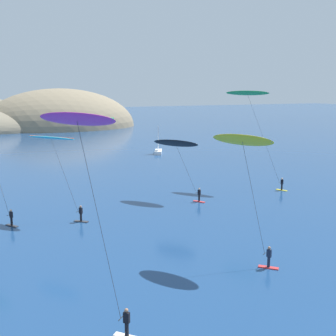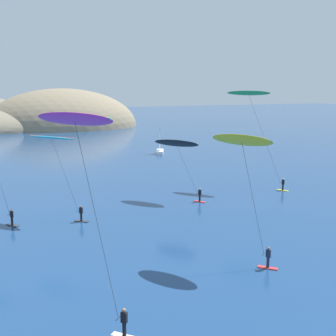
# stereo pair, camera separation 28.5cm
# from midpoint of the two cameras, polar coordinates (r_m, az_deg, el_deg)

# --- Properties ---
(sailboat_near) EXTENTS (3.64, 5.69, 5.70)m
(sailboat_near) POSITION_cam_midpoint_polar(r_m,az_deg,el_deg) (88.86, -1.41, 2.42)
(sailboat_near) COLOR white
(sailboat_near) RESTS_ON ground
(kitesurfer_magenta) EXTENTS (4.49, 4.88, 12.21)m
(kitesurfer_magenta) POSITION_cam_midpoint_polar(r_m,az_deg,el_deg) (22.26, -12.07, 4.19)
(kitesurfer_magenta) COLOR silver
(kitesurfer_magenta) RESTS_ON ground
(kitesurfer_black) EXTENTS (4.68, 6.16, 7.45)m
(kitesurfer_black) POSITION_cam_midpoint_polar(r_m,az_deg,el_deg) (50.64, 1.07, 2.92)
(kitesurfer_black) COLOR red
(kitesurfer_black) RESTS_ON ground
(kitesurfer_cyan) EXTENTS (4.96, 6.28, 8.65)m
(kitesurfer_cyan) POSITION_cam_midpoint_polar(r_m,az_deg,el_deg) (44.47, -15.42, 3.11)
(kitesurfer_cyan) COLOR #2D2D33
(kitesurfer_cyan) RESTS_ON ground
(kitesurfer_yellow) EXTENTS (3.62, 5.37, 10.10)m
(kitesurfer_yellow) POSITION_cam_midpoint_polar(r_m,az_deg,el_deg) (31.89, 10.05, 2.54)
(kitesurfer_yellow) COLOR red
(kitesurfer_yellow) RESTS_ON ground
(kitesurfer_green) EXTENTS (5.91, 7.50, 13.18)m
(kitesurfer_green) POSITION_cam_midpoint_polar(r_m,az_deg,el_deg) (57.68, 10.92, 8.97)
(kitesurfer_green) COLOR yellow
(kitesurfer_green) RESTS_ON ground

